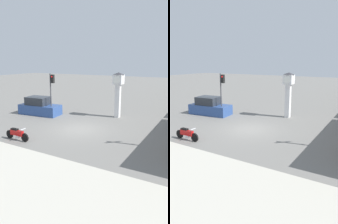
# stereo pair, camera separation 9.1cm
# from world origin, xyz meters

# --- Properties ---
(ground_plane) EXTENTS (120.00, 120.00, 0.00)m
(ground_plane) POSITION_xyz_m (0.00, 0.00, 0.00)
(ground_plane) COLOR slate
(motorcycle) EXTENTS (2.04, 0.44, 0.90)m
(motorcycle) POSITION_xyz_m (-2.46, -4.21, 0.43)
(motorcycle) COLOR black
(motorcycle) RESTS_ON ground_plane
(clock_tower) EXTENTS (1.05, 1.05, 4.30)m
(clock_tower) POSITION_xyz_m (1.18, 5.13, 2.85)
(clock_tower) COLOR white
(clock_tower) RESTS_ON ground_plane
(traffic_light) EXTENTS (0.50, 0.35, 4.18)m
(traffic_light) POSITION_xyz_m (-4.45, 2.24, 2.88)
(traffic_light) COLOR #47474C
(traffic_light) RESTS_ON ground_plane
(parked_car) EXTENTS (4.36, 2.21, 1.80)m
(parked_car) POSITION_xyz_m (-6.14, 2.27, 0.75)
(parked_car) COLOR #2D4C8C
(parked_car) RESTS_ON ground_plane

